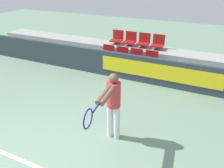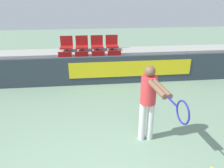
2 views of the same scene
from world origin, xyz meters
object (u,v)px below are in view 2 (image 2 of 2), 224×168
(tennis_player, at_px, (150,99))
(stadium_chair_7, at_px, (112,44))
(stadium_chair_1, at_px, (82,61))
(stadium_chair_5, at_px, (82,44))
(stadium_chair_4, at_px, (67,45))
(stadium_chair_6, at_px, (97,44))
(stadium_chair_2, at_px, (99,61))
(stadium_chair_3, at_px, (115,60))
(stadium_chair_0, at_px, (65,62))

(tennis_player, bearing_deg, stadium_chair_7, 86.93)
(stadium_chair_1, relative_size, stadium_chair_5, 1.00)
(stadium_chair_4, bearing_deg, stadium_chair_6, 0.00)
(stadium_chair_2, distance_m, stadium_chair_6, 0.95)
(stadium_chair_1, distance_m, stadium_chair_3, 1.09)
(stadium_chair_0, xyz_separation_m, stadium_chair_7, (1.64, 0.88, 0.36))
(stadium_chair_7, bearing_deg, stadium_chair_5, 180.00)
(stadium_chair_7, xyz_separation_m, tennis_player, (0.19, -4.46, 0.00))
(stadium_chair_4, height_order, stadium_chair_5, same)
(stadium_chair_6, bearing_deg, stadium_chair_3, -58.10)
(tennis_player, bearing_deg, stadium_chair_0, 111.52)
(stadium_chair_3, height_order, stadium_chair_5, stadium_chair_5)
(stadium_chair_0, xyz_separation_m, stadium_chair_6, (1.09, 0.88, 0.36))
(stadium_chair_2, xyz_separation_m, stadium_chair_6, (0.00, 0.88, 0.36))
(tennis_player, bearing_deg, stadium_chair_6, 93.86)
(stadium_chair_3, height_order, stadium_chair_7, stadium_chair_7)
(stadium_chair_4, bearing_deg, stadium_chair_5, 0.00)
(stadium_chair_0, bearing_deg, stadium_chair_5, 58.10)
(stadium_chair_6, bearing_deg, stadium_chair_1, -121.90)
(stadium_chair_4, bearing_deg, stadium_chair_7, 0.00)
(stadium_chair_0, distance_m, stadium_chair_4, 0.95)
(stadium_chair_5, xyz_separation_m, stadium_chair_6, (0.55, 0.00, 0.00))
(stadium_chair_0, relative_size, stadium_chair_5, 1.00)
(stadium_chair_3, xyz_separation_m, stadium_chair_6, (-0.55, 0.88, 0.36))
(stadium_chair_1, distance_m, stadium_chair_7, 1.45)
(stadium_chair_3, relative_size, stadium_chair_4, 1.00)
(stadium_chair_2, relative_size, tennis_player, 0.33)
(stadium_chair_1, bearing_deg, stadium_chair_0, 180.00)
(stadium_chair_2, bearing_deg, stadium_chair_6, 90.00)
(stadium_chair_6, bearing_deg, stadium_chair_5, 180.00)
(stadium_chair_2, height_order, stadium_chair_3, same)
(stadium_chair_6, relative_size, stadium_chair_7, 1.00)
(stadium_chair_3, relative_size, tennis_player, 0.33)
(stadium_chair_4, bearing_deg, stadium_chair_1, -58.10)
(stadium_chair_4, xyz_separation_m, stadium_chair_7, (1.64, 0.00, 0.00))
(stadium_chair_3, distance_m, stadium_chair_4, 1.89)
(stadium_chair_0, relative_size, stadium_chair_4, 1.00)
(stadium_chair_6, bearing_deg, stadium_chair_4, 180.00)
(stadium_chair_3, bearing_deg, stadium_chair_7, 90.00)
(stadium_chair_2, bearing_deg, stadium_chair_7, 58.10)
(stadium_chair_1, xyz_separation_m, stadium_chair_6, (0.55, 0.88, 0.36))
(stadium_chair_2, relative_size, stadium_chair_4, 1.00)
(stadium_chair_2, height_order, tennis_player, tennis_player)
(stadium_chair_2, bearing_deg, stadium_chair_0, 180.00)
(tennis_player, bearing_deg, stadium_chair_3, 87.54)
(stadium_chair_0, bearing_deg, tennis_player, -62.94)
(stadium_chair_1, height_order, stadium_chair_3, same)
(stadium_chair_5, bearing_deg, stadium_chair_3, -38.78)
(stadium_chair_0, xyz_separation_m, stadium_chair_2, (1.09, 0.00, 0.00))
(stadium_chair_3, height_order, tennis_player, tennis_player)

